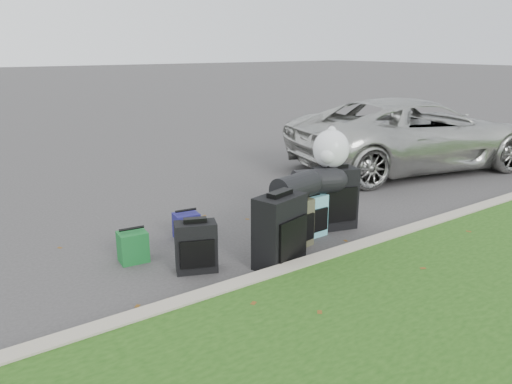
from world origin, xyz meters
TOP-DOWN VIEW (x-y plane):
  - ground at (0.00, 0.00)m, footprint 120.00×120.00m
  - curb at (0.00, -1.00)m, footprint 120.00×0.18m
  - suv at (4.39, 1.36)m, footprint 5.14×3.23m
  - suitcase_small_black at (-1.20, -0.28)m, footprint 0.48×0.38m
  - suitcase_large_black_left at (-0.43, -0.68)m, footprint 0.60×0.45m
  - suitcase_olive at (0.05, -0.36)m, footprint 0.44×0.31m
  - suitcase_teal at (0.43, -0.22)m, footprint 0.37×0.23m
  - suitcase_large_black_right at (0.87, -0.16)m, footprint 0.59×0.44m
  - tote_green at (-1.64, 0.32)m, footprint 0.32×0.27m
  - tote_navy at (-0.84, 0.61)m, footprint 0.32×0.26m
  - duffel_left at (0.05, -0.36)m, footprint 0.61×0.41m
  - duffel_right at (0.52, -0.18)m, footprint 0.62×0.47m
  - trash_bag at (0.84, -0.08)m, footprint 0.46×0.46m

SIDE VIEW (x-z plane):
  - ground at x=0.00m, z-range 0.00..0.00m
  - curb at x=0.00m, z-range 0.00..0.15m
  - tote_navy at x=-0.84m, z-range 0.00..0.31m
  - tote_green at x=-1.64m, z-range 0.00..0.34m
  - suitcase_teal at x=0.43m, z-range 0.00..0.52m
  - suitcase_small_black at x=-1.20m, z-range 0.00..0.53m
  - suitcase_olive at x=0.05m, z-range 0.00..0.56m
  - suitcase_large_black_left at x=-0.43m, z-range 0.00..0.78m
  - suitcase_large_black_right at x=0.87m, z-range 0.00..0.78m
  - suv at x=4.39m, z-range 0.00..1.32m
  - duffel_right at x=0.52m, z-range 0.52..0.82m
  - duffel_left at x=0.05m, z-range 0.56..0.86m
  - trash_bag at x=0.84m, z-range 0.78..1.25m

